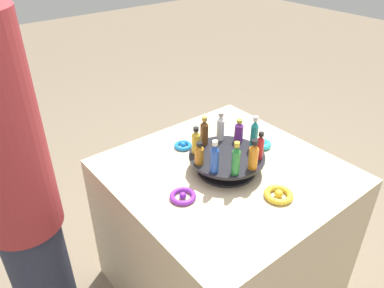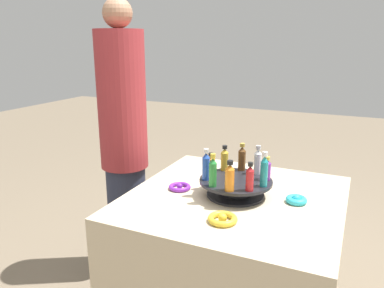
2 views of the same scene
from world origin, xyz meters
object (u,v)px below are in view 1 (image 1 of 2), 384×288
object	(u,v)px
person_figure	(17,195)
display_stand	(227,161)
ribbon_bow_blue	(183,145)
bottle_clear	(220,127)
bottle_gold	(196,141)
bottle_purple	(239,131)
bottle_blue	(215,158)
ribbon_bow_teal	(262,144)
bottle_orange	(253,156)
bottle_green	(236,160)
ribbon_bow_gold	(279,195)
bottle_teal	(254,134)
ribbon_bow_purple	(183,196)
bottle_brown	(204,132)
bottle_red	(260,146)
bottle_amber	(199,154)

from	to	relation	value
person_figure	display_stand	bearing A→B (deg)	0.00
ribbon_bow_blue	person_figure	bearing A→B (deg)	179.49
bottle_clear	bottle_gold	distance (m)	0.15
display_stand	bottle_purple	bearing A→B (deg)	24.47
bottle_gold	bottle_blue	size ratio (longest dim) A/B	0.86
display_stand	ribbon_bow_teal	bearing A→B (deg)	7.45
bottle_purple	ribbon_bow_blue	bearing A→B (deg)	126.90
bottle_orange	ribbon_bow_blue	distance (m)	0.40
bottle_green	ribbon_bow_gold	xyz separation A→B (m)	(0.10, -0.14, -0.12)
display_stand	bottle_teal	bearing A→B (deg)	-11.53
ribbon_bow_blue	person_figure	world-z (taller)	person_figure
bottle_clear	bottle_orange	xyz separation A→B (m)	(-0.05, -0.24, -0.00)
bottle_clear	bottle_orange	size ratio (longest dim) A/B	1.04
ribbon_bow_blue	ribbon_bow_teal	distance (m)	0.36
bottle_gold	bottle_blue	world-z (taller)	bottle_blue
bottle_blue	ribbon_bow_gold	world-z (taller)	bottle_blue
display_stand	bottle_clear	size ratio (longest dim) A/B	2.40
bottle_blue	bottle_green	distance (m)	0.08
bottle_purple	person_figure	bearing A→B (deg)	166.64
ribbon_bow_purple	person_figure	size ratio (longest dim) A/B	0.06
bottle_gold	bottle_teal	bearing A→B (deg)	-29.53
bottle_purple	bottle_clear	bearing A→B (deg)	132.47
bottle_brown	bottle_orange	xyz separation A→B (m)	(0.03, -0.25, -0.00)
bottle_orange	bottle_blue	bearing A→B (deg)	150.47
bottle_teal	ribbon_bow_blue	xyz separation A→B (m)	(-0.16, 0.28, -0.13)
bottle_brown	bottle_blue	distance (m)	0.21
display_stand	bottle_green	xyz separation A→B (m)	(-0.06, -0.11, 0.09)
bottle_teal	bottle_brown	world-z (taller)	bottle_teal
bottle_orange	ribbon_bow_teal	size ratio (longest dim) A/B	1.43
bottle_purple	ribbon_bow_teal	distance (m)	0.17
display_stand	bottle_red	bearing A→B (deg)	-47.53
bottle_orange	person_figure	world-z (taller)	person_figure
bottle_green	ribbon_bow_gold	distance (m)	0.21
bottle_brown	bottle_blue	size ratio (longest dim) A/B	0.93
display_stand	bottle_blue	world-z (taller)	bottle_blue
bottle_green	bottle_teal	bearing A→B (deg)	24.47
bottle_green	bottle_orange	world-z (taller)	bottle_green
bottle_red	bottle_purple	bearing A→B (deg)	78.47
bottle_brown	ribbon_bow_blue	size ratio (longest dim) A/B	1.57
display_stand	bottle_brown	distance (m)	0.16
bottle_clear	ribbon_bow_gold	bearing A→B (deg)	-94.74
display_stand	bottle_blue	xyz separation A→B (m)	(-0.12, -0.05, 0.09)
ribbon_bow_purple	ribbon_bow_teal	world-z (taller)	ribbon_bow_teal
bottle_amber	bottle_purple	bearing A→B (deg)	6.47
display_stand	bottle_orange	world-z (taller)	bottle_orange
bottle_amber	ribbon_bow_gold	xyz separation A→B (m)	(0.16, -0.28, -0.10)
bottle_gold	ribbon_bow_purple	xyz separation A→B (m)	(-0.16, -0.13, -0.12)
bottle_red	person_figure	bearing A→B (deg)	157.09
bottle_green	bottle_red	size ratio (longest dim) A/B	1.18
person_figure	bottle_green	bearing A→B (deg)	-9.30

